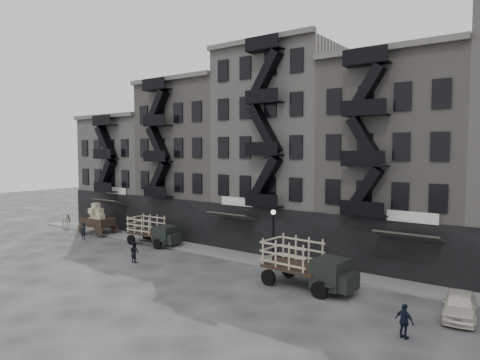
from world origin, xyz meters
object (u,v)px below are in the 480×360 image
Objects in this scene: horse at (65,220)px; policeman at (405,321)px; wagon at (97,217)px; pedestrian_mid at (134,252)px; stake_truck_east at (306,261)px; car_east at (460,305)px; stake_truck_west at (153,229)px; pedestrian_west at (83,231)px.

policeman is (38.01, -6.36, -0.03)m from horse.
pedestrian_mid is at bearing -25.66° from wagon.
stake_truck_east is at bearing -7.95° from policeman.
wagon is 0.99× the size of car_east.
stake_truck_west is at bearing -86.70° from horse.
stake_truck_west is 7.60m from pedestrian_west.
policeman is at bearing -96.23° from horse.
car_east is (33.70, -2.19, -1.16)m from wagon.
stake_truck_west is 3.18× the size of pedestrian_west.
horse is 7.41m from pedestrian_west.
horse reaches higher than pedestrian_west.
wagon is 0.63× the size of stake_truck_east.
stake_truck_east reaches higher than stake_truck_west.
horse is at bearing 177.34° from wagon.
wagon is 25.27m from stake_truck_east.
car_east is 2.42× the size of policeman.
pedestrian_west is at bearing -105.35° from horse.
stake_truck_east is 3.66× the size of pedestrian_west.
horse is at bearing 179.88° from stake_truck_east.
pedestrian_west is 1.05× the size of pedestrian_mid.
pedestrian_mid is at bearing -59.20° from stake_truck_west.
pedestrian_west is at bearing 173.03° from car_east.
stake_truck_east is at bearing -8.65° from wagon.
stake_truck_east is (31.03, -2.61, 0.86)m from horse.
policeman is at bearing 178.07° from pedestrian_mid.
pedestrian_west is (1.13, -2.37, -0.99)m from wagon.
horse is at bearing -13.76° from pedestrian_mid.
wagon reaches higher than horse.
pedestrian_mid is 20.42m from policeman.
pedestrian_mid is (3.42, -4.98, -0.69)m from stake_truck_west.
pedestrian_west is at bearing 12.90° from policeman.
stake_truck_west is 25.49m from car_east.
car_east is at bearing -89.90° from horse.
policeman is (6.99, -3.74, -0.89)m from stake_truck_east.
stake_truck_east is at bearing 175.57° from car_east.
stake_truck_east is 3.84× the size of pedestrian_mid.
pedestrian_west reaches higher than car_east.
stake_truck_west is 3.28× the size of policeman.
policeman reaches higher than pedestrian_mid.
pedestrian_mid is (-21.96, -2.78, 0.13)m from car_east.
stake_truck_west is at bearing 3.20° from pedestrian_west.
stake_truck_west is at bearing -53.54° from pedestrian_mid.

